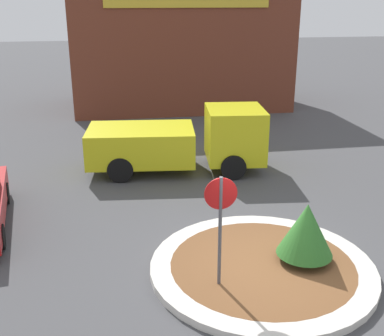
% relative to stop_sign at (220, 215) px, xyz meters
% --- Properties ---
extents(ground_plane, '(120.00, 120.00, 0.00)m').
position_rel_stop_sign_xyz_m(ground_plane, '(1.10, 0.58, -1.71)').
color(ground_plane, '#474749').
extents(traffic_island, '(4.92, 4.92, 0.17)m').
position_rel_stop_sign_xyz_m(traffic_island, '(1.10, 0.58, -1.62)').
color(traffic_island, beige).
rests_on(traffic_island, ground_plane).
extents(stop_sign, '(0.65, 0.07, 2.50)m').
position_rel_stop_sign_xyz_m(stop_sign, '(0.00, 0.00, 0.00)').
color(stop_sign, '#4C4C51').
rests_on(stop_sign, ground_plane).
extents(island_shrub, '(1.23, 1.23, 1.35)m').
position_rel_stop_sign_xyz_m(island_shrub, '(2.06, 0.58, -0.78)').
color(island_shrub, brown).
rests_on(island_shrub, traffic_island).
extents(utility_truck, '(6.12, 2.79, 2.15)m').
position_rel_stop_sign_xyz_m(utility_truck, '(0.35, 7.34, -0.65)').
color(utility_truck, gold).
rests_on(utility_truck, ground_plane).
extents(storefront_building, '(11.10, 6.07, 6.46)m').
position_rel_stop_sign_xyz_m(storefront_building, '(1.80, 18.01, 1.52)').
color(storefront_building, brown).
rests_on(storefront_building, ground_plane).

